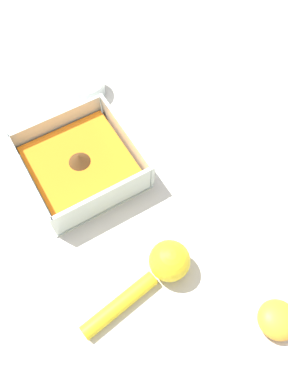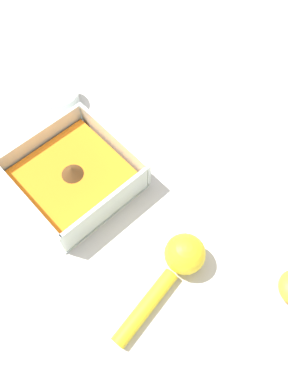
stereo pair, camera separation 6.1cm
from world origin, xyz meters
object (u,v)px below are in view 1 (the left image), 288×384
square_dish (82,165)px  spice_bowl (87,87)px  lemon_half (278,320)px  lemon_squeezer (159,270)px

square_dish → spice_bowl: 0.18m
spice_bowl → lemon_half: bearing=-176.1°
spice_bowl → square_dish: bearing=151.0°
lemon_half → spice_bowl: bearing=3.9°
square_dish → spice_bowl: (0.16, -0.09, -0.00)m
spice_bowl → lemon_half: (-0.53, -0.04, -0.00)m
lemon_squeezer → lemon_half: 0.18m
square_dish → lemon_squeezer: size_ratio=0.96×
square_dish → lemon_half: square_dish is taller
lemon_half → lemon_squeezer: bearing=37.0°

